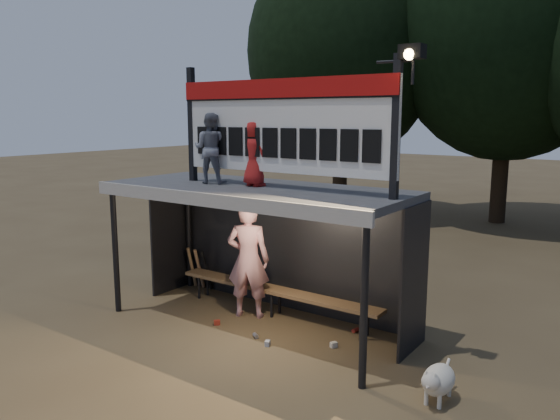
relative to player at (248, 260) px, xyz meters
The scene contains 12 objects.
ground 1.10m from the player, 35.21° to the right, with size 80.00×80.00×0.00m, color #4F3E27.
player is the anchor object (origin of this frame).
child_a 1.98m from the player, 140.72° to the right, with size 0.56×0.44×1.15m, color slate.
child_b 1.87m from the player, 34.93° to the right, with size 0.50×0.33×1.03m, color #B41D1B.
dugout_shelter 0.91m from the player, ahead, with size 5.10×2.08×2.32m.
scoreboard_assembly 2.51m from the player, 16.00° to the right, with size 4.10×0.27×1.99m.
bench 0.74m from the player, 39.39° to the left, with size 4.00×0.35×0.48m.
tree_left 11.34m from the player, 110.48° to the left, with size 6.46×6.46×9.27m.
tree_mid 12.45m from the player, 83.10° to the left, with size 7.22×7.22×10.36m.
dog 3.85m from the player, 14.44° to the right, with size 0.36×0.81×0.49m.
bats 1.88m from the player, 161.58° to the left, with size 0.47×0.32×0.84m.
litter 1.48m from the player, 21.57° to the right, with size 2.14×1.36×0.08m.
Camera 1 is at (5.28, -6.79, 3.44)m, focal length 35.00 mm.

